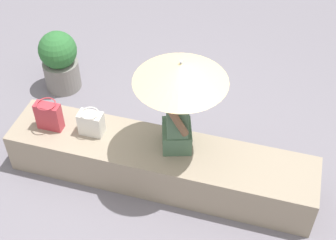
{
  "coord_description": "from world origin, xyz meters",
  "views": [
    {
      "loc": [
        0.96,
        -3.03,
        3.86
      ],
      "look_at": [
        0.07,
        0.05,
        0.81
      ],
      "focal_mm": 50.48,
      "sensor_mm": 36.0,
      "label": 1
    }
  ],
  "objects_px": {
    "parasol": "(181,72)",
    "planter_near": "(60,61)",
    "person_seated": "(177,115)",
    "tote_bag_canvas": "(49,116)",
    "handbag_black": "(91,123)"
  },
  "relations": [
    {
      "from": "person_seated",
      "to": "handbag_black",
      "type": "xyz_separation_m",
      "value": [
        -0.86,
        -0.08,
        -0.26
      ]
    },
    {
      "from": "parasol",
      "to": "planter_near",
      "type": "bearing_deg",
      "value": 149.9
    },
    {
      "from": "parasol",
      "to": "planter_near",
      "type": "distance_m",
      "value": 2.29
    },
    {
      "from": "handbag_black",
      "to": "planter_near",
      "type": "relative_size",
      "value": 0.34
    },
    {
      "from": "person_seated",
      "to": "planter_near",
      "type": "xyz_separation_m",
      "value": [
        -1.76,
        1.01,
        -0.45
      ]
    },
    {
      "from": "person_seated",
      "to": "handbag_black",
      "type": "bearing_deg",
      "value": -174.53
    },
    {
      "from": "person_seated",
      "to": "handbag_black",
      "type": "height_order",
      "value": "person_seated"
    },
    {
      "from": "person_seated",
      "to": "handbag_black",
      "type": "distance_m",
      "value": 0.9
    },
    {
      "from": "person_seated",
      "to": "tote_bag_canvas",
      "type": "relative_size",
      "value": 2.77
    },
    {
      "from": "person_seated",
      "to": "planter_near",
      "type": "distance_m",
      "value": 2.08
    },
    {
      "from": "handbag_black",
      "to": "tote_bag_canvas",
      "type": "height_order",
      "value": "tote_bag_canvas"
    },
    {
      "from": "tote_bag_canvas",
      "to": "planter_near",
      "type": "xyz_separation_m",
      "value": [
        -0.46,
        1.14,
        -0.22
      ]
    },
    {
      "from": "parasol",
      "to": "planter_near",
      "type": "xyz_separation_m",
      "value": [
        -1.8,
        1.04,
        -0.97
      ]
    },
    {
      "from": "tote_bag_canvas",
      "to": "planter_near",
      "type": "bearing_deg",
      "value": 112.09
    },
    {
      "from": "parasol",
      "to": "tote_bag_canvas",
      "type": "height_order",
      "value": "parasol"
    }
  ]
}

